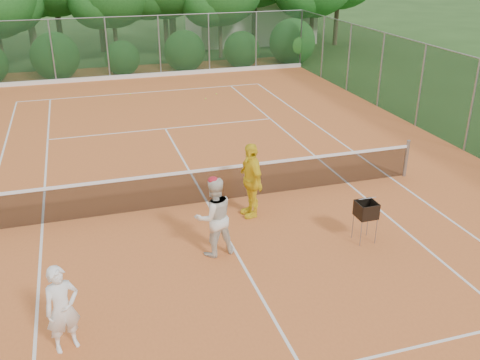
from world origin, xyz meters
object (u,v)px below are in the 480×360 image
(player_yellow, at_px, (251,180))
(ball_hopper, at_px, (366,210))
(player_center_grp, at_px, (214,217))
(player_white, at_px, (62,309))

(player_yellow, bearing_deg, ball_hopper, 40.86)
(player_center_grp, bearing_deg, ball_hopper, -8.05)
(player_white, bearing_deg, ball_hopper, -4.35)
(player_white, distance_m, player_yellow, 5.77)
(player_white, height_order, ball_hopper, player_white)
(player_center_grp, distance_m, ball_hopper, 3.42)
(player_white, bearing_deg, player_yellow, 20.67)
(player_center_grp, xyz_separation_m, player_yellow, (1.32, 1.50, 0.04))
(player_white, height_order, player_center_grp, player_center_grp)
(player_yellow, xyz_separation_m, ball_hopper, (2.06, -1.98, -0.18))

